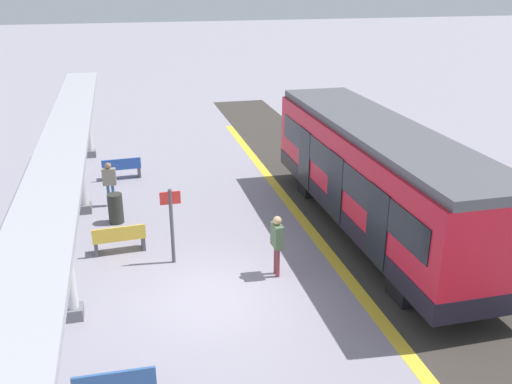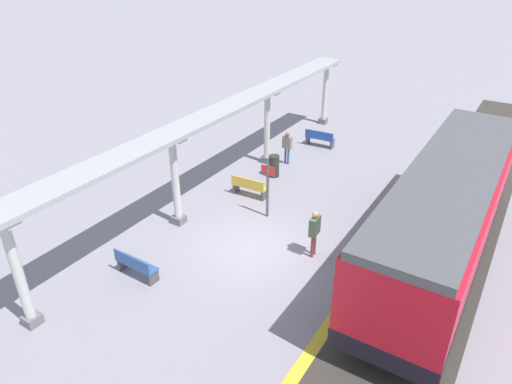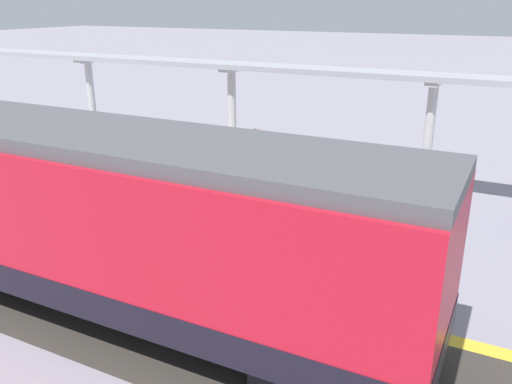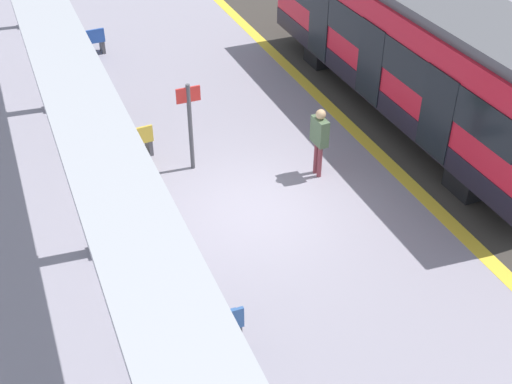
% 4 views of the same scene
% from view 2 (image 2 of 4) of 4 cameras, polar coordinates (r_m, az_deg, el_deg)
% --- Properties ---
extents(ground_plane, '(176.00, 176.00, 0.00)m').
position_cam_2_polar(ground_plane, '(16.25, -0.00, -6.95)').
color(ground_plane, gray).
extents(tactile_edge_strip, '(0.35, 33.10, 0.01)m').
position_cam_2_polar(tactile_edge_strip, '(15.03, 12.04, -11.04)').
color(tactile_edge_strip, gold).
rests_on(tactile_edge_strip, ground).
extents(trackbed, '(3.20, 45.10, 0.01)m').
position_cam_2_polar(trackbed, '(14.74, 18.62, -13.05)').
color(trackbed, '#38332D').
rests_on(trackbed, ground).
extents(train_near_carriage, '(2.65, 11.44, 3.48)m').
position_cam_2_polar(train_near_carriage, '(15.73, 21.98, -2.66)').
color(train_near_carriage, red).
rests_on(train_near_carriage, ground).
extents(canopy_pillar_nearest, '(1.10, 0.44, 3.48)m').
position_cam_2_polar(canopy_pillar_nearest, '(27.20, 8.41, 11.80)').
color(canopy_pillar_nearest, slate).
rests_on(canopy_pillar_nearest, ground).
extents(canopy_pillar_second, '(1.10, 0.44, 3.48)m').
position_cam_2_polar(canopy_pillar_second, '(21.79, 1.35, 7.88)').
color(canopy_pillar_second, slate).
rests_on(canopy_pillar_second, ground).
extents(canopy_pillar_third, '(1.10, 0.44, 3.48)m').
position_cam_2_polar(canopy_pillar_third, '(17.04, -9.80, 1.33)').
color(canopy_pillar_third, slate).
rests_on(canopy_pillar_third, ground).
extents(canopy_pillar_fourth, '(1.10, 0.44, 3.48)m').
position_cam_2_polar(canopy_pillar_fourth, '(13.80, -27.02, -8.79)').
color(canopy_pillar_fourth, slate).
rests_on(canopy_pillar_fourth, ground).
extents(canopy_beam, '(1.20, 26.40, 0.16)m').
position_cam_2_polar(canopy_beam, '(16.32, -10.29, 6.97)').
color(canopy_beam, '#A8AAB2').
rests_on(canopy_beam, canopy_pillar_nearest).
extents(bench_near_end, '(1.52, 0.53, 0.86)m').
position_cam_2_polar(bench_near_end, '(24.31, 7.76, 6.50)').
color(bench_near_end, '#264DA4').
rests_on(bench_near_end, ground).
extents(bench_mid_platform, '(1.51, 0.48, 0.86)m').
position_cam_2_polar(bench_mid_platform, '(15.25, -14.50, -8.64)').
color(bench_mid_platform, '#325A99').
rests_on(bench_mid_platform, ground).
extents(bench_extra_slot, '(1.52, 0.52, 0.86)m').
position_cam_2_polar(bench_extra_slot, '(19.24, -0.85, 0.64)').
color(bench_extra_slot, gold).
rests_on(bench_extra_slot, ground).
extents(trash_bin, '(0.48, 0.48, 0.99)m').
position_cam_2_polar(trash_bin, '(20.92, 2.20, 3.19)').
color(trash_bin, '#2C2F28').
rests_on(trash_bin, ground).
extents(platform_info_sign, '(0.56, 0.10, 2.20)m').
position_cam_2_polar(platform_info_sign, '(17.43, 1.43, 0.80)').
color(platform_info_sign, '#4C4C51').
rests_on(platform_info_sign, ground).
extents(passenger_waiting_near_edge, '(0.24, 0.51, 1.73)m').
position_cam_2_polar(passenger_waiting_near_edge, '(15.45, 7.15, -4.43)').
color(passenger_waiting_near_edge, brown).
rests_on(passenger_waiting_near_edge, ground).
extents(passenger_by_the_benches, '(0.47, 0.24, 1.58)m').
position_cam_2_polar(passenger_by_the_benches, '(21.99, 3.83, 5.84)').
color(passenger_by_the_benches, '#335B8D').
rests_on(passenger_by_the_benches, ground).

